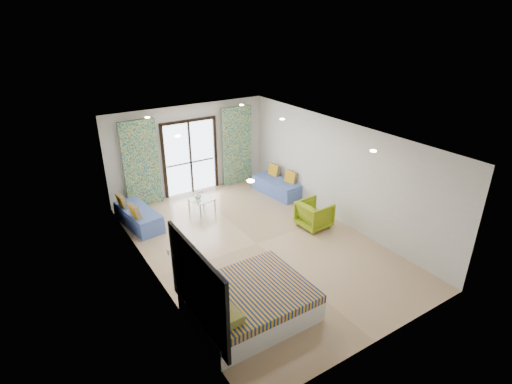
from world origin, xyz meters
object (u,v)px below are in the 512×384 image
daybed_left (138,217)px  coffee_table (202,200)px  bed (249,302)px  daybed_right (277,186)px  armchair (314,213)px

daybed_left → coffee_table: (1.75, -0.18, 0.09)m
bed → coffee_table: 4.45m
bed → daybed_right: 5.52m
bed → daybed_right: size_ratio=1.25×
daybed_left → bed: bearing=-89.7°
bed → coffee_table: size_ratio=3.02×
coffee_table → armchair: bearing=-48.4°
bed → daybed_left: daybed_left is taller
armchair → daybed_right: bearing=-12.7°
daybed_right → coffee_table: bearing=170.7°
daybed_right → armchair: 2.27m
daybed_left → daybed_right: 4.24m
daybed_left → armchair: (3.84, -2.53, 0.13)m
bed → coffee_table: bearing=75.5°
armchair → bed: bearing=118.8°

